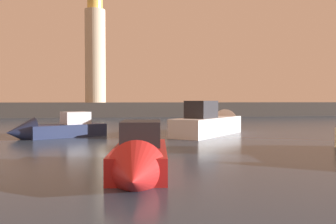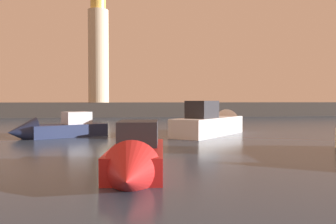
% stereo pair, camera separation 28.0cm
% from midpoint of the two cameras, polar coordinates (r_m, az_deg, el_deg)
% --- Properties ---
extents(ground_plane, '(220.00, 220.00, 0.00)m').
position_cam_midpoint_polar(ground_plane, '(28.27, -3.07, -3.20)').
color(ground_plane, '#2D3D51').
extents(breakwater, '(87.67, 6.41, 2.18)m').
position_cam_midpoint_polar(breakwater, '(55.06, -5.19, 0.41)').
color(breakwater, '#423F3D').
rests_on(breakwater, ground_plane).
extents(lighthouse, '(3.09, 3.09, 17.12)m').
position_cam_midpoint_polar(lighthouse, '(55.65, -11.01, 9.89)').
color(lighthouse, beige).
rests_on(lighthouse, breakwater).
extents(motorboat_3, '(6.60, 4.75, 2.16)m').
position_cam_midpoint_polar(motorboat_3, '(25.14, -17.69, -2.67)').
color(motorboat_3, '#1E284C').
rests_on(motorboat_3, ground_plane).
extents(motorboat_4, '(2.53, 6.58, 2.16)m').
position_cam_midpoint_polar(motorboat_4, '(11.90, -4.61, -7.44)').
color(motorboat_4, '#B21E1E').
rests_on(motorboat_4, ground_plane).
extents(motorboat_5, '(7.49, 8.21, 2.88)m').
position_cam_midpoint_polar(motorboat_5, '(26.72, 7.88, -1.79)').
color(motorboat_5, white).
rests_on(motorboat_5, ground_plane).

